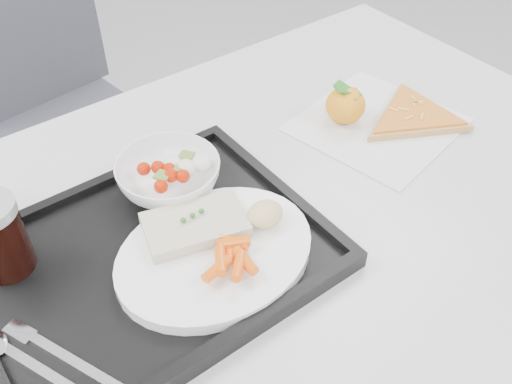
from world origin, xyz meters
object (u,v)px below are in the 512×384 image
at_px(tray, 150,260).
at_px(table, 267,237).
at_px(tangerine, 345,105).
at_px(pizza_slice, 414,116).
at_px(chair, 50,98).
at_px(salad_bowl, 169,175).
at_px(dinner_plate, 215,254).

bearing_deg(tray, table, -1.79).
relative_size(tangerine, pizza_slice, 0.33).
distance_m(chair, tray, 0.84).
bearing_deg(chair, salad_bowl, -93.27).
distance_m(table, chair, 0.82).
height_order(chair, tangerine, chair).
height_order(tray, salad_bowl, salad_bowl).
xyz_separation_m(dinner_plate, salad_bowl, (0.02, 0.15, 0.01)).
height_order(table, salad_bowl, salad_bowl).
height_order(chair, salad_bowl, chair).
bearing_deg(pizza_slice, table, -177.65).
bearing_deg(tray, salad_bowl, 47.78).
distance_m(chair, tangerine, 0.81).
height_order(tray, tangerine, tangerine).
bearing_deg(tangerine, table, -160.01).
xyz_separation_m(table, tangerine, (0.23, 0.09, 0.10)).
bearing_deg(tangerine, pizza_slice, -35.90).
relative_size(salad_bowl, tangerine, 2.03).
bearing_deg(table, chair, 94.34).
relative_size(table, chair, 1.29).
relative_size(salad_bowl, pizza_slice, 0.67).
distance_m(chair, dinner_plate, 0.88).
height_order(chair, pizza_slice, chair).
xyz_separation_m(tray, dinner_plate, (0.07, -0.05, 0.02)).
height_order(dinner_plate, pizza_slice, dinner_plate).
relative_size(chair, salad_bowl, 6.11).
distance_m(tray, salad_bowl, 0.14).
xyz_separation_m(salad_bowl, tangerine, (0.34, -0.02, -0.00)).
bearing_deg(tray, chair, 80.67).
distance_m(table, pizza_slice, 0.34).
xyz_separation_m(dinner_plate, tangerine, (0.36, 0.13, 0.01)).
distance_m(chair, pizza_slice, 0.91).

